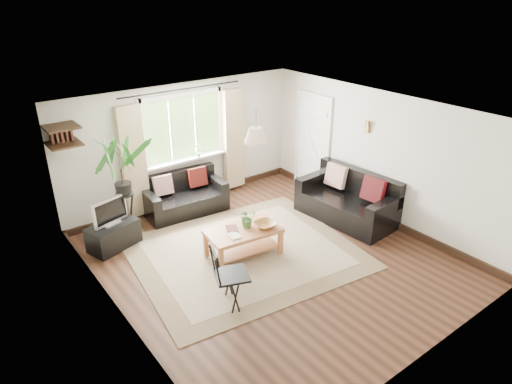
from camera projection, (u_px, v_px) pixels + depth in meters
floor at (271, 259)px, 7.42m from camera, size 5.50×5.50×0.00m
ceiling at (273, 115)px, 6.41m from camera, size 5.50×5.50×0.00m
wall_back at (184, 145)px, 8.91m from camera, size 5.00×0.02×2.40m
wall_front at (431, 277)px, 4.93m from camera, size 5.00×0.02×2.40m
wall_left at (112, 244)px, 5.55m from camera, size 0.02×5.50×2.40m
wall_right at (379, 157)px, 8.29m from camera, size 0.02×5.50×2.40m
rug at (245, 253)px, 7.56m from camera, size 3.86×3.42×0.02m
window at (183, 128)px, 8.73m from camera, size 2.50×0.16×2.16m
door at (312, 144)px, 9.58m from camera, size 0.06×0.96×2.06m
corner_shelf at (63, 135)px, 7.21m from camera, size 0.50×0.50×0.34m
pendant_lamp at (256, 132)px, 6.85m from camera, size 0.36×0.36×0.54m
wall_sconce at (366, 125)px, 8.24m from camera, size 0.12×0.12×0.28m
sofa_back at (185, 195)px, 8.78m from camera, size 1.60×0.88×0.73m
sofa_right at (347, 198)px, 8.49m from camera, size 1.89×1.05×0.86m
coffee_table at (243, 242)px, 7.42m from camera, size 1.25×0.78×0.48m
table_plant at (247, 218)px, 7.34m from camera, size 0.31×0.27×0.31m
bowl at (265, 225)px, 7.37m from camera, size 0.37×0.37×0.09m
book_a at (230, 237)px, 7.09m from camera, size 0.20×0.25×0.02m
book_b at (226, 229)px, 7.30m from camera, size 0.27×0.30×0.02m
tv_stand at (114, 236)px, 7.66m from camera, size 0.92×0.68×0.44m
tv at (110, 211)px, 7.47m from camera, size 0.66×0.38×0.48m
palm_stand at (124, 190)px, 7.66m from camera, size 0.78×0.78×1.84m
folding_chair at (232, 276)px, 6.19m from camera, size 0.62×0.62×0.94m
sill_plant at (198, 150)px, 9.02m from camera, size 0.14×0.10×0.27m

